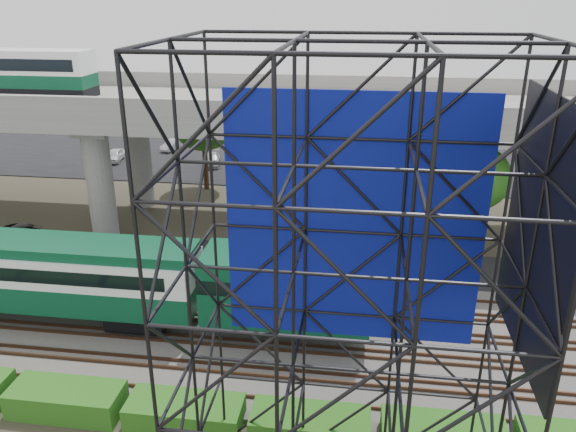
# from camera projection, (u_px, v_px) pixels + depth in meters

# --- Properties ---
(ground) EXTENTS (140.00, 140.00, 0.00)m
(ground) POSITION_uv_depth(u_px,v_px,m) (193.00, 357.00, 26.55)
(ground) COLOR #474233
(ground) RESTS_ON ground
(ballast_bed) EXTENTS (90.00, 12.00, 0.20)m
(ballast_bed) POSITION_uv_depth(u_px,v_px,m) (205.00, 332.00, 28.35)
(ballast_bed) COLOR slate
(ballast_bed) RESTS_ON ground
(service_road) EXTENTS (90.00, 5.00, 0.08)m
(service_road) POSITION_uv_depth(u_px,v_px,m) (241.00, 259.00, 36.20)
(service_road) COLOR black
(service_road) RESTS_ON ground
(parking_lot) EXTENTS (90.00, 18.00, 0.08)m
(parking_lot) POSITION_uv_depth(u_px,v_px,m) (289.00, 160.00, 57.83)
(parking_lot) COLOR black
(parking_lot) RESTS_ON ground
(harbor_water) EXTENTS (140.00, 40.00, 0.03)m
(harbor_water) POSITION_uv_depth(u_px,v_px,m) (311.00, 117.00, 78.09)
(harbor_water) COLOR #44616F
(harbor_water) RESTS_ON ground
(rail_tracks) EXTENTS (90.00, 9.52, 0.16)m
(rail_tracks) POSITION_uv_depth(u_px,v_px,m) (204.00, 328.00, 28.29)
(rail_tracks) COLOR #472D1E
(rail_tracks) RESTS_ON ballast_bed
(commuter_train) EXTENTS (29.30, 3.06, 4.30)m
(commuter_train) POSITION_uv_depth(u_px,v_px,m) (54.00, 273.00, 28.30)
(commuter_train) COLOR black
(commuter_train) RESTS_ON rail_tracks
(overpass) EXTENTS (80.00, 12.00, 12.40)m
(overpass) POSITION_uv_depth(u_px,v_px,m) (236.00, 116.00, 38.41)
(overpass) COLOR #9E9B93
(overpass) RESTS_ON ground
(scaffold_tower) EXTENTS (9.36, 6.36, 15.00)m
(scaffold_tower) POSITION_uv_depth(u_px,v_px,m) (348.00, 325.00, 15.51)
(scaffold_tower) COLOR black
(scaffold_tower) RESTS_ON ground
(hedge_strip) EXTENTS (34.60, 1.80, 1.20)m
(hedge_strip) POSITION_uv_depth(u_px,v_px,m) (185.00, 412.00, 22.26)
(hedge_strip) COLOR #1F5513
(hedge_strip) RESTS_ON ground
(trees) EXTENTS (40.94, 16.94, 7.69)m
(trees) POSITION_uv_depth(u_px,v_px,m) (191.00, 151.00, 39.97)
(trees) COLOR #382314
(trees) RESTS_ON ground
(suv) EXTENTS (5.52, 3.47, 1.42)m
(suv) POSITION_uv_depth(u_px,v_px,m) (28.00, 237.00, 37.68)
(suv) COLOR black
(suv) RESTS_ON service_road
(parked_cars) EXTENTS (37.74, 9.51, 1.30)m
(parked_cars) POSITION_uv_depth(u_px,v_px,m) (308.00, 155.00, 56.99)
(parked_cars) COLOR silver
(parked_cars) RESTS_ON parking_lot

